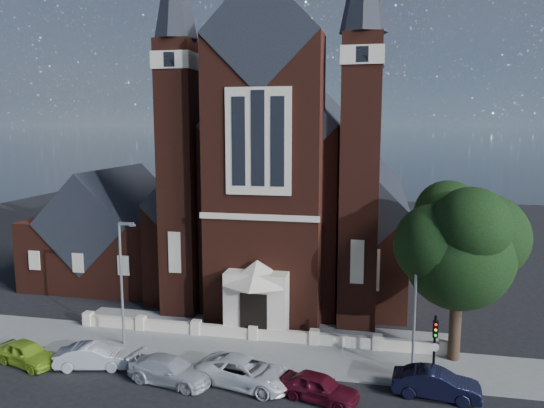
% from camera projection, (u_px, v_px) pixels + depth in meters
% --- Properties ---
extents(ground, '(120.00, 120.00, 0.00)m').
position_uv_depth(ground, '(279.00, 299.00, 43.17)').
color(ground, black).
rests_on(ground, ground).
extents(pavement_strip, '(60.00, 5.00, 0.12)m').
position_uv_depth(pavement_strip, '(246.00, 353.00, 33.00)').
color(pavement_strip, slate).
rests_on(pavement_strip, ground).
extents(forecourt_paving, '(26.00, 3.00, 0.14)m').
position_uv_depth(forecourt_paving, '(261.00, 329.00, 36.88)').
color(forecourt_paving, slate).
rests_on(forecourt_paving, ground).
extents(forecourt_wall, '(24.00, 0.40, 0.90)m').
position_uv_depth(forecourt_wall, '(254.00, 340.00, 34.94)').
color(forecourt_wall, beige).
rests_on(forecourt_wall, ground).
extents(church, '(20.01, 34.90, 29.20)m').
position_uv_depth(church, '(295.00, 188.00, 49.65)').
color(church, '#451C12').
rests_on(church, ground).
extents(parish_hall, '(12.00, 12.20, 10.24)m').
position_uv_depth(parish_hall, '(115.00, 235.00, 48.72)').
color(parish_hall, '#451C12').
rests_on(parish_hall, ground).
extents(street_tree, '(6.40, 6.60, 10.70)m').
position_uv_depth(street_tree, '(462.00, 249.00, 30.60)').
color(street_tree, black).
rests_on(street_tree, ground).
extents(street_lamp_left, '(1.16, 0.22, 8.09)m').
position_uv_depth(street_lamp_left, '(122.00, 276.00, 33.44)').
color(street_lamp_left, gray).
rests_on(street_lamp_left, ground).
extents(street_lamp_right, '(1.16, 0.22, 8.09)m').
position_uv_depth(street_lamp_right, '(417.00, 295.00, 29.80)').
color(street_lamp_right, gray).
rests_on(street_lamp_right, ground).
extents(traffic_signal, '(0.28, 0.42, 4.00)m').
position_uv_depth(traffic_signal, '(435.00, 341.00, 28.39)').
color(traffic_signal, black).
rests_on(traffic_signal, ground).
extents(car_lime_van, '(4.48, 2.88, 1.42)m').
position_uv_depth(car_lime_van, '(27.00, 353.00, 31.28)').
color(car_lime_van, '#91BC25').
rests_on(car_lime_van, ground).
extents(car_silver_a, '(4.51, 2.47, 1.41)m').
position_uv_depth(car_silver_a, '(93.00, 356.00, 30.89)').
color(car_silver_a, '#ACADB4').
rests_on(car_silver_a, ground).
extents(car_silver_b, '(5.14, 2.84, 1.41)m').
position_uv_depth(car_silver_b, '(170.00, 370.00, 29.14)').
color(car_silver_b, '#B5B7BD').
rests_on(car_silver_b, ground).
extents(car_white_suv, '(5.91, 3.74, 1.52)m').
position_uv_depth(car_white_suv, '(246.00, 372.00, 28.83)').
color(car_white_suv, white).
rests_on(car_white_suv, ground).
extents(car_dark_red, '(4.47, 2.82, 1.42)m').
position_uv_depth(car_dark_red, '(319.00, 387.00, 27.24)').
color(car_dark_red, '#510D1C').
rests_on(car_dark_red, ground).
extents(car_navy, '(4.62, 2.02, 1.48)m').
position_uv_depth(car_navy, '(436.00, 384.00, 27.55)').
color(car_navy, black).
rests_on(car_navy, ground).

